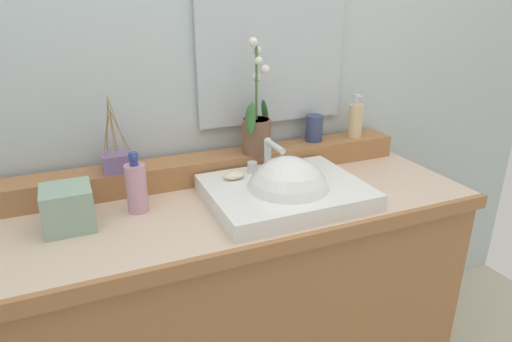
{
  "coord_description": "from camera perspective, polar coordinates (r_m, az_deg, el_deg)",
  "views": [
    {
      "loc": [
        -0.44,
        -1.18,
        1.41
      ],
      "look_at": [
        0.05,
        -0.02,
        0.92
      ],
      "focal_mm": 31.17,
      "sensor_mm": 36.0,
      "label": 1
    }
  ],
  "objects": [
    {
      "name": "vanity_cabinet",
      "position": [
        1.61,
        -2.12,
        -17.07
      ],
      "size": [
        1.48,
        0.56,
        0.82
      ],
      "color": "#A76E41",
      "rests_on": "ground"
    },
    {
      "name": "lotion_bottle",
      "position": [
        1.34,
        -15.09,
        -1.97
      ],
      "size": [
        0.06,
        0.06,
        0.18
      ],
      "color": "#CA94A9",
      "rests_on": "vanity_cabinet"
    },
    {
      "name": "sink_basin",
      "position": [
        1.38,
        3.98,
        -3.25
      ],
      "size": [
        0.47,
        0.38,
        0.29
      ],
      "color": "white",
      "rests_on": "vanity_cabinet"
    },
    {
      "name": "tumbler_cup",
      "position": [
        1.69,
        7.47,
        5.47
      ],
      "size": [
        0.06,
        0.06,
        0.1
      ],
      "primitive_type": "cylinder",
      "color": "#354267",
      "rests_on": "back_ledge"
    },
    {
      "name": "soap_bar",
      "position": [
        1.41,
        -2.86,
        -0.57
      ],
      "size": [
        0.07,
        0.04,
        0.02
      ],
      "primitive_type": "ellipsoid",
      "color": "beige",
      "rests_on": "sink_basin"
    },
    {
      "name": "tissue_box",
      "position": [
        1.31,
        -22.98,
        -4.35
      ],
      "size": [
        0.13,
        0.13,
        0.12
      ],
      "primitive_type": "cube",
      "rotation": [
        0.0,
        0.0,
        0.01
      ],
      "color": "#8CAA94",
      "rests_on": "vanity_cabinet"
    },
    {
      "name": "potted_plant",
      "position": [
        1.53,
        0.07,
        5.67
      ],
      "size": [
        0.12,
        0.11,
        0.39
      ],
      "color": "brown",
      "rests_on": "back_ledge"
    },
    {
      "name": "soap_dispenser",
      "position": [
        1.76,
        12.63,
        6.45
      ],
      "size": [
        0.05,
        0.06,
        0.17
      ],
      "color": "#DABE89",
      "rests_on": "back_ledge"
    },
    {
      "name": "back_ledge",
      "position": [
        1.55,
        -5.08,
        0.6
      ],
      "size": [
        1.4,
        0.12,
        0.08
      ],
      "primitive_type": "cube",
      "color": "#A76E41",
      "rests_on": "vanity_cabinet"
    },
    {
      "name": "reed_diffuser",
      "position": [
        1.45,
        -17.61,
        1.22
      ],
      "size": [
        0.09,
        0.1,
        0.24
      ],
      "color": "slate",
      "rests_on": "back_ledge"
    },
    {
      "name": "wall_back",
      "position": [
        1.62,
        -7.82,
        19.88
      ],
      "size": [
        3.19,
        0.2,
        2.74
      ],
      "primitive_type": "cube",
      "color": "silver",
      "rests_on": "ground"
    },
    {
      "name": "mirror",
      "position": [
        1.61,
        2.16,
        14.4
      ],
      "size": [
        0.56,
        0.02,
        0.46
      ],
      "primitive_type": "cube",
      "color": "silver"
    }
  ]
}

